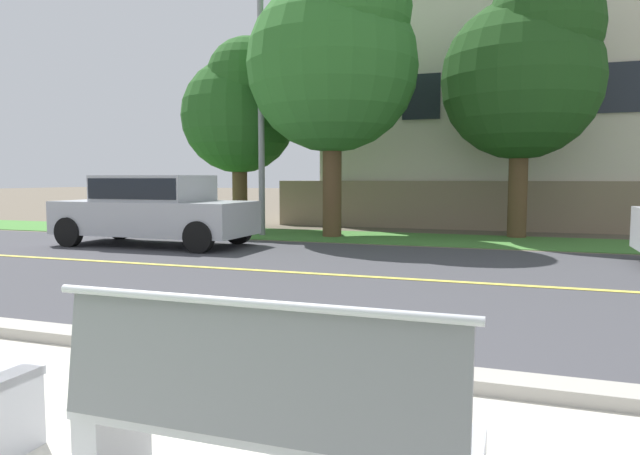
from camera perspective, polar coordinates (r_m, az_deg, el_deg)
name	(u,v)px	position (r m, az deg, el deg)	size (l,w,h in m)	color
ground_plane	(385,263)	(10.01, 6.52, -3.55)	(140.00, 140.00, 0.00)	#665B4C
curb_edge	(232,354)	(4.77, -8.84, -12.41)	(44.00, 0.30, 0.11)	#ADA89E
street_asphalt	(363,277)	(8.57, 4.32, -4.94)	(52.00, 8.00, 0.01)	#424247
road_centre_line	(363,276)	(8.57, 4.32, -4.91)	(48.00, 0.14, 0.01)	#E0CC4C
far_verge_grass	(422,239)	(14.00, 10.18, -1.14)	(48.00, 2.80, 0.02)	#478438
bench_right	(263,422)	(2.53, -5.73, -18.81)	(1.78, 0.48, 1.01)	silver
car_silver_far	(155,207)	(12.97, -16.25, 2.01)	(4.30, 1.86, 1.54)	#B2B5BC
streetlamp	(264,75)	(15.14, -5.63, 15.01)	(0.24, 2.10, 7.24)	gray
shade_tree_far_left	(241,107)	(16.58, -7.91, 11.86)	(3.25, 3.25, 5.37)	brown
shade_tree_left	(337,52)	(14.54, 1.67, 17.16)	(4.24, 4.24, 7.00)	brown
shade_tree_centre	(527,68)	(15.11, 20.02, 14.83)	(3.87, 3.87, 6.38)	brown
garden_wall	(493,206)	(16.84, 16.97, 2.10)	(13.00, 0.36, 1.40)	gray
house_across_street	(515,106)	(20.15, 18.96, 11.41)	(12.30, 6.91, 7.58)	beige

